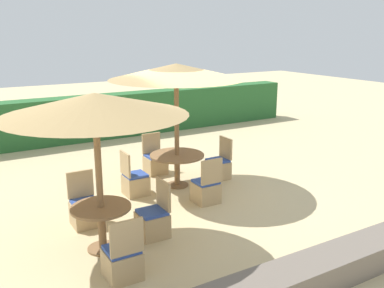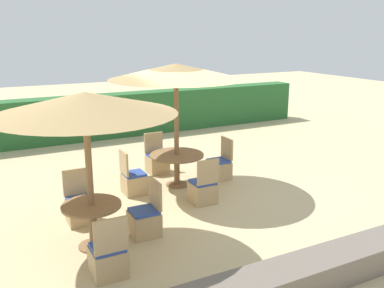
{
  "view_description": "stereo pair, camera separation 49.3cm",
  "coord_description": "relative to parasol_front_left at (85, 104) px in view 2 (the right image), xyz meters",
  "views": [
    {
      "loc": [
        -4.52,
        -7.07,
        3.29
      ],
      "look_at": [
        0.0,
        0.6,
        0.9
      ],
      "focal_mm": 40.0,
      "sensor_mm": 36.0,
      "label": 1
    },
    {
      "loc": [
        -4.09,
        -7.3,
        3.29
      ],
      "look_at": [
        0.0,
        0.6,
        0.9
      ],
      "focal_mm": 40.0,
      "sensor_mm": 36.0,
      "label": 2
    }
  ],
  "objects": [
    {
      "name": "patio_chair_center_east",
      "position": [
        3.37,
        1.82,
        -2.0
      ],
      "size": [
        0.46,
        0.46,
        0.93
      ],
      "rotation": [
        0.0,
        0.0,
        1.57
      ],
      "color": "tan",
      "rests_on": "ground_plane"
    },
    {
      "name": "stone_border",
      "position": [
        2.67,
        -2.37,
        -2.06
      ],
      "size": [
        10.0,
        0.56,
        0.39
      ],
      "primitive_type": "cube",
      "color": "#6B6056",
      "rests_on": "ground_plane"
    },
    {
      "name": "patio_chair_front_left_south",
      "position": [
        -0.03,
        -0.91,
        -2.0
      ],
      "size": [
        0.46,
        0.46,
        0.93
      ],
      "color": "tan",
      "rests_on": "ground_plane"
    },
    {
      "name": "parasol_front_left",
      "position": [
        0.0,
        0.0,
        0.0
      ],
      "size": [
        2.68,
        2.68,
        2.43
      ],
      "color": "olive",
      "rests_on": "ground_plane"
    },
    {
      "name": "patio_chair_center_west",
      "position": [
        1.33,
        1.85,
        -2.0
      ],
      "size": [
        0.46,
        0.46,
        0.93
      ],
      "rotation": [
        0.0,
        0.0,
        -1.57
      ],
      "color": "tan",
      "rests_on": "ground_plane"
    },
    {
      "name": "patio_chair_front_left_north",
      "position": [
        0.03,
        0.98,
        -2.0
      ],
      "size": [
        0.46,
        0.46,
        0.93
      ],
      "rotation": [
        0.0,
        0.0,
        3.14
      ],
      "color": "tan",
      "rests_on": "ground_plane"
    },
    {
      "name": "ground_plane",
      "position": [
        2.67,
        1.22,
        -2.26
      ],
      "size": [
        40.0,
        40.0,
        0.0
      ],
      "primitive_type": "plane",
      "color": "#C6B284"
    },
    {
      "name": "hedge_row",
      "position": [
        2.67,
        6.8,
        -1.58
      ],
      "size": [
        13.0,
        0.7,
        1.35
      ],
      "primitive_type": "cube",
      "color": "#28602D",
      "rests_on": "ground_plane"
    },
    {
      "name": "round_table_front_left",
      "position": [
        0.0,
        0.0,
        -1.73
      ],
      "size": [
        0.91,
        0.91,
        0.71
      ],
      "color": "olive",
      "rests_on": "ground_plane"
    },
    {
      "name": "parasol_center",
      "position": [
        2.33,
        1.87,
        0.2
      ],
      "size": [
        2.77,
        2.77,
        2.63
      ],
      "color": "olive",
      "rests_on": "ground_plane"
    },
    {
      "name": "patio_chair_center_south",
      "position": [
        2.37,
        0.76,
        -2.0
      ],
      "size": [
        0.46,
        0.46,
        0.93
      ],
      "color": "tan",
      "rests_on": "ground_plane"
    },
    {
      "name": "patio_chair_center_north",
      "position": [
        2.28,
        2.88,
        -2.0
      ],
      "size": [
        0.46,
        0.46,
        0.93
      ],
      "rotation": [
        0.0,
        0.0,
        3.14
      ],
      "color": "tan",
      "rests_on": "ground_plane"
    },
    {
      "name": "round_table_center",
      "position": [
        2.33,
        1.87,
        -1.69
      ],
      "size": [
        1.16,
        1.16,
        0.71
      ],
      "color": "olive",
      "rests_on": "ground_plane"
    },
    {
      "name": "patio_chair_front_left_east",
      "position": [
        0.87,
        0.0,
        -2.0
      ],
      "size": [
        0.46,
        0.46,
        0.93
      ],
      "rotation": [
        0.0,
        0.0,
        1.57
      ],
      "color": "tan",
      "rests_on": "ground_plane"
    }
  ]
}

